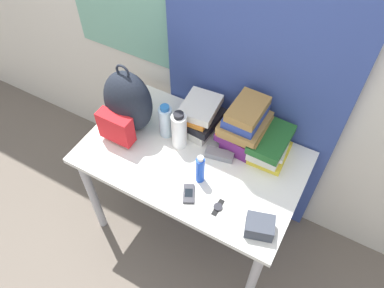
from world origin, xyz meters
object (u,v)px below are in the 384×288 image
sports_bottle (179,130)px  wristwatch (218,207)px  backpack (127,104)px  book_stack_left (200,116)px  sunscreen_bottle (200,169)px  cell_phone (189,194)px  water_bottle (166,121)px  sunglasses_case (219,155)px  book_stack_center (244,126)px  book_stack_right (270,146)px  camera_pouch (260,226)px

sports_bottle → wristwatch: (0.36, -0.25, -0.11)m
backpack → book_stack_left: (0.33, 0.19, -0.09)m
sports_bottle → sunscreen_bottle: bearing=-36.1°
sports_bottle → cell_phone: (0.20, -0.26, -0.10)m
water_bottle → cell_phone: 0.43m
sunscreen_bottle → cell_phone: 0.13m
cell_phone → sunglasses_case: 0.28m
sports_bottle → book_stack_center: bearing=29.4°
water_bottle → book_stack_center: bearing=18.9°
book_stack_left → sports_bottle: (-0.04, -0.16, 0.02)m
sunscreen_bottle → cell_phone: sunscreen_bottle is taller
sports_bottle → wristwatch: bearing=-35.0°
cell_phone → sunscreen_bottle: bearing=87.6°
backpack → cell_phone: 0.58m
water_bottle → book_stack_left: bearing=43.7°
backpack → sports_bottle: 0.31m
book_stack_center → sports_bottle: size_ratio=1.25×
sunscreen_bottle → cell_phone: (-0.00, -0.11, -0.08)m
book_stack_right → sports_bottle: 0.48m
water_bottle → sunglasses_case: bearing=-0.6°
sports_bottle → water_bottle: bearing=163.7°
book_stack_left → book_stack_right: (0.41, 0.00, -0.01)m
backpack → sunscreen_bottle: bearing=-13.3°
backpack → sunscreen_bottle: backpack is taller
book_stack_right → wristwatch: 0.43m
book_stack_left → cell_phone: book_stack_left is taller
backpack → book_stack_center: 0.62m
water_bottle → sunscreen_bottle: water_bottle is taller
sunscreen_bottle → book_stack_right: bearing=52.4°
sports_bottle → sunscreen_bottle: sports_bottle is taller
book_stack_right → camera_pouch: 0.45m
book_stack_center → cell_phone: size_ratio=2.47×
book_stack_center → water_bottle: book_stack_center is taller
sunglasses_case → wristwatch: (0.13, -0.28, -0.01)m
sunglasses_case → book_stack_right: bearing=31.7°
book_stack_left → book_stack_center: (0.26, 0.00, 0.06)m
book_stack_right → water_bottle: (-0.55, -0.13, 0.02)m
wristwatch → sunglasses_case: bearing=115.4°
book_stack_left → wristwatch: (0.32, -0.41, -0.09)m
book_stack_right → sunscreen_bottle: sunscreen_bottle is taller
book_stack_center → sports_bottle: book_stack_center is taller
book_stack_center → cell_phone: (-0.09, -0.42, -0.14)m
sunglasses_case → camera_pouch: camera_pouch is taller
backpack → wristwatch: (0.66, -0.22, -0.18)m
water_bottle → sunscreen_bottle: 0.36m
book_stack_right → sunglasses_case: book_stack_right is taller
book_stack_left → sunscreen_bottle: bearing=-61.2°
cell_phone → camera_pouch: camera_pouch is taller
book_stack_right → cell_phone: size_ratio=2.28×
sports_bottle → sunglasses_case: sports_bottle is taller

